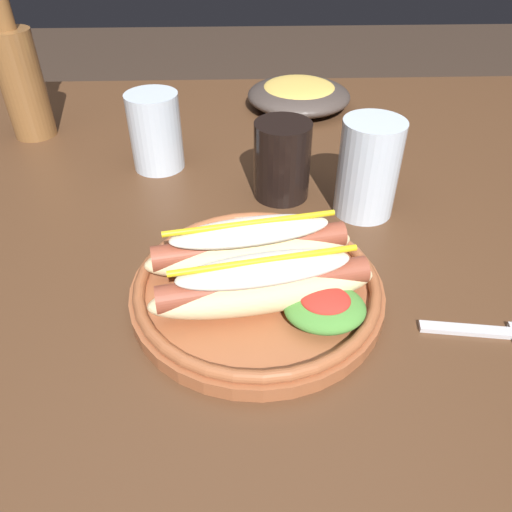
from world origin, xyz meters
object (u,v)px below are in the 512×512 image
hot_dog_plate (260,279)px  side_bowl (299,94)px  water_cup (368,168)px  glass_bottle (20,77)px  soda_cup (282,160)px  extra_cup (156,132)px  fork (496,332)px

hot_dog_plate → side_bowl: (0.09, 0.51, -0.00)m
hot_dog_plate → side_bowl: hot_dog_plate is taller
water_cup → glass_bottle: (-0.49, 0.25, 0.03)m
soda_cup → water_cup: bearing=-23.2°
extra_cup → side_bowl: bearing=43.7°
water_cup → side_bowl: 0.35m
hot_dog_plate → soda_cup: soda_cup is taller
fork → glass_bottle: glass_bottle is taller
fork → water_cup: (-0.08, 0.22, 0.06)m
extra_cup → side_bowl: 0.32m
hot_dog_plate → side_bowl: bearing=79.7°
side_bowl → fork: bearing=-77.0°
water_cup → glass_bottle: 0.55m
glass_bottle → water_cup: bearing=-26.7°
soda_cup → side_bowl: size_ratio=0.55×
fork → soda_cup: size_ratio=1.20×
water_cup → side_bowl: bearing=97.7°
soda_cup → extra_cup: (-0.17, 0.09, 0.00)m
hot_dog_plate → fork: size_ratio=2.11×
fork → glass_bottle: bearing=149.4°
fork → extra_cup: bearing=144.3°
soda_cup → glass_bottle: 0.44m
fork → extra_cup: size_ratio=1.12×
hot_dog_plate → glass_bottle: (-0.35, 0.41, 0.07)m
soda_cup → glass_bottle: bearing=152.4°
fork → hot_dog_plate: bearing=173.9°
fork → side_bowl: (-0.13, 0.56, 0.02)m
soda_cup → glass_bottle: glass_bottle is taller
hot_dog_plate → water_cup: (0.14, 0.16, 0.03)m
soda_cup → water_cup: water_cup is taller
hot_dog_plate → extra_cup: bearing=115.1°
glass_bottle → fork: bearing=-39.0°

